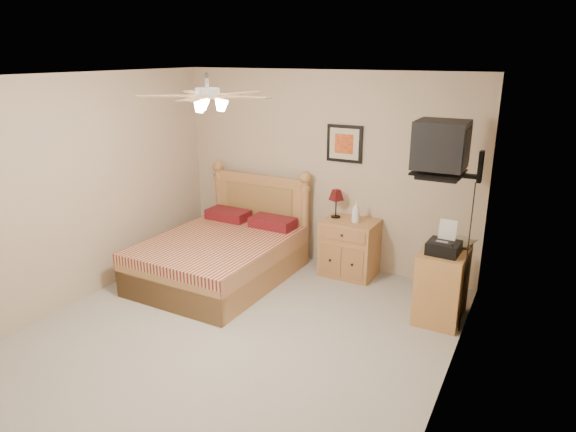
# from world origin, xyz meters

# --- Properties ---
(floor) EXTENTS (4.50, 4.50, 0.00)m
(floor) POSITION_xyz_m (0.00, 0.00, 0.00)
(floor) COLOR #A19B91
(floor) RESTS_ON ground
(ceiling) EXTENTS (4.00, 4.50, 0.04)m
(ceiling) POSITION_xyz_m (0.00, 0.00, 2.50)
(ceiling) COLOR white
(ceiling) RESTS_ON ground
(wall_back) EXTENTS (4.00, 0.04, 2.50)m
(wall_back) POSITION_xyz_m (0.00, 2.25, 1.25)
(wall_back) COLOR #C0A98E
(wall_back) RESTS_ON ground
(wall_left) EXTENTS (0.04, 4.50, 2.50)m
(wall_left) POSITION_xyz_m (-2.00, 0.00, 1.25)
(wall_left) COLOR #C0A98E
(wall_left) RESTS_ON ground
(wall_right) EXTENTS (0.04, 4.50, 2.50)m
(wall_right) POSITION_xyz_m (2.00, 0.00, 1.25)
(wall_right) COLOR #C0A98E
(wall_right) RESTS_ON ground
(bed) EXTENTS (1.54, 1.99, 1.26)m
(bed) POSITION_xyz_m (-0.90, 1.12, 0.63)
(bed) COLOR #B17B44
(bed) RESTS_ON ground
(nightstand) EXTENTS (0.67, 0.51, 0.72)m
(nightstand) POSITION_xyz_m (0.47, 2.00, 0.36)
(nightstand) COLOR #B17645
(nightstand) RESTS_ON ground
(table_lamp) EXTENTS (0.24, 0.24, 0.36)m
(table_lamp) POSITION_xyz_m (0.25, 2.04, 0.90)
(table_lamp) COLOR #511013
(table_lamp) RESTS_ON nightstand
(lotion_bottle) EXTENTS (0.12, 0.12, 0.26)m
(lotion_bottle) POSITION_xyz_m (0.55, 1.96, 0.85)
(lotion_bottle) COLOR white
(lotion_bottle) RESTS_ON nightstand
(framed_picture) EXTENTS (0.46, 0.04, 0.46)m
(framed_picture) POSITION_xyz_m (0.27, 2.23, 1.62)
(framed_picture) COLOR black
(framed_picture) RESTS_ON wall_back
(dresser) EXTENTS (0.46, 0.66, 0.77)m
(dresser) POSITION_xyz_m (1.73, 1.39, 0.38)
(dresser) COLOR #B7703A
(dresser) RESTS_ON ground
(fax_machine) EXTENTS (0.33, 0.34, 0.33)m
(fax_machine) POSITION_xyz_m (1.73, 1.29, 0.93)
(fax_machine) COLOR black
(fax_machine) RESTS_ON dresser
(magazine_lower) EXTENTS (0.25, 0.31, 0.03)m
(magazine_lower) POSITION_xyz_m (1.73, 1.62, 0.78)
(magazine_lower) COLOR beige
(magazine_lower) RESTS_ON dresser
(magazine_upper) EXTENTS (0.29, 0.35, 0.02)m
(magazine_upper) POSITION_xyz_m (1.75, 1.65, 0.80)
(magazine_upper) COLOR gray
(magazine_upper) RESTS_ON magazine_lower
(wall_tv) EXTENTS (0.56, 0.46, 0.58)m
(wall_tv) POSITION_xyz_m (1.75, 1.34, 1.81)
(wall_tv) COLOR black
(wall_tv) RESTS_ON wall_right
(ceiling_fan) EXTENTS (1.14, 1.14, 0.28)m
(ceiling_fan) POSITION_xyz_m (0.00, -0.20, 2.36)
(ceiling_fan) COLOR white
(ceiling_fan) RESTS_ON ceiling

